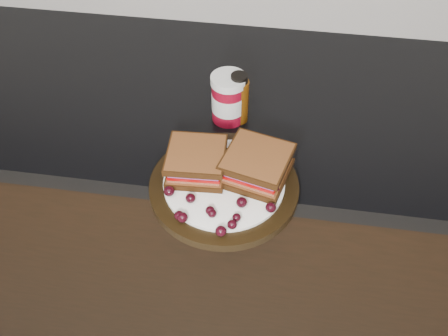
% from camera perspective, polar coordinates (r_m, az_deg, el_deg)
% --- Properties ---
extents(base_cabinets, '(3.96, 0.58, 0.86)m').
position_cam_1_polar(base_cabinets, '(1.50, -3.57, -5.44)').
color(base_cabinets, black).
rests_on(base_cabinets, ground_plane).
extents(countertop, '(3.98, 0.60, 0.04)m').
position_cam_1_polar(countertop, '(1.18, -4.57, 8.10)').
color(countertop, black).
rests_on(countertop, base_cabinets).
extents(plate, '(0.28, 0.28, 0.02)m').
position_cam_1_polar(plate, '(0.94, -0.00, -2.14)').
color(plate, black).
rests_on(plate, countertop).
extents(sandwich_left, '(0.11, 0.11, 0.05)m').
position_cam_1_polar(sandwich_left, '(0.93, -3.17, 0.75)').
color(sandwich_left, brown).
rests_on(sandwich_left, plate).
extents(sandwich_right, '(0.14, 0.14, 0.05)m').
position_cam_1_polar(sandwich_right, '(0.92, 3.76, 0.32)').
color(sandwich_right, brown).
rests_on(sandwich_right, plate).
extents(grape_0, '(0.02, 0.02, 0.02)m').
position_cam_1_polar(grape_0, '(0.90, -6.30, -2.64)').
color(grape_0, black).
rests_on(grape_0, plate).
extents(grape_1, '(0.02, 0.02, 0.02)m').
position_cam_1_polar(grape_1, '(0.89, -3.85, -3.46)').
color(grape_1, black).
rests_on(grape_1, plate).
extents(grape_2, '(0.02, 0.02, 0.02)m').
position_cam_1_polar(grape_2, '(0.87, -5.14, -5.43)').
color(grape_2, black).
rests_on(grape_2, plate).
extents(grape_3, '(0.02, 0.02, 0.02)m').
position_cam_1_polar(grape_3, '(0.86, -4.77, -5.65)').
color(grape_3, black).
rests_on(grape_3, plate).
extents(grape_4, '(0.02, 0.02, 0.02)m').
position_cam_1_polar(grape_4, '(0.87, -1.60, -4.89)').
color(grape_4, black).
rests_on(grape_4, plate).
extents(grape_5, '(0.02, 0.02, 0.01)m').
position_cam_1_polar(grape_5, '(0.87, -1.38, -5.21)').
color(grape_5, black).
rests_on(grape_5, plate).
extents(grape_6, '(0.02, 0.02, 0.02)m').
position_cam_1_polar(grape_6, '(0.84, -0.36, -7.23)').
color(grape_6, black).
rests_on(grape_6, plate).
extents(grape_7, '(0.02, 0.02, 0.02)m').
position_cam_1_polar(grape_7, '(0.85, 0.94, -6.47)').
color(grape_7, black).
rests_on(grape_7, plate).
extents(grape_8, '(0.02, 0.02, 0.01)m').
position_cam_1_polar(grape_8, '(0.86, 1.45, -5.67)').
color(grape_8, black).
rests_on(grape_8, plate).
extents(grape_9, '(0.02, 0.02, 0.02)m').
position_cam_1_polar(grape_9, '(0.88, 2.04, -3.95)').
color(grape_9, black).
rests_on(grape_9, plate).
extents(grape_10, '(0.02, 0.02, 0.02)m').
position_cam_1_polar(grape_10, '(0.88, 5.36, -4.51)').
color(grape_10, black).
rests_on(grape_10, plate).
extents(grape_11, '(0.02, 0.02, 0.01)m').
position_cam_1_polar(grape_11, '(0.90, 4.80, -3.03)').
color(grape_11, black).
rests_on(grape_11, plate).
extents(grape_12, '(0.02, 0.02, 0.02)m').
position_cam_1_polar(grape_12, '(0.90, 5.85, -2.58)').
color(grape_12, black).
rests_on(grape_12, plate).
extents(grape_13, '(0.02, 0.02, 0.02)m').
position_cam_1_polar(grape_13, '(0.93, 5.74, -0.93)').
color(grape_13, black).
rests_on(grape_13, plate).
extents(grape_14, '(0.02, 0.02, 0.02)m').
position_cam_1_polar(grape_14, '(0.93, 5.04, -0.55)').
color(grape_14, black).
rests_on(grape_14, plate).
extents(grape_15, '(0.02, 0.02, 0.02)m').
position_cam_1_polar(grape_15, '(0.94, 3.22, -0.15)').
color(grape_15, black).
rests_on(grape_15, plate).
extents(grape_16, '(0.02, 0.02, 0.02)m').
position_cam_1_polar(grape_16, '(0.97, -1.91, 2.03)').
color(grape_16, black).
rests_on(grape_16, plate).
extents(grape_17, '(0.02, 0.02, 0.02)m').
position_cam_1_polar(grape_17, '(0.95, -2.71, 0.86)').
color(grape_17, black).
rests_on(grape_17, plate).
extents(grape_18, '(0.02, 0.02, 0.02)m').
position_cam_1_polar(grape_18, '(0.95, -3.75, 1.01)').
color(grape_18, black).
rests_on(grape_18, plate).
extents(grape_19, '(0.02, 0.02, 0.02)m').
position_cam_1_polar(grape_19, '(0.94, -4.37, 0.10)').
color(grape_19, black).
rests_on(grape_19, plate).
extents(grape_20, '(0.02, 0.02, 0.02)m').
position_cam_1_polar(grape_20, '(0.92, -3.48, -0.98)').
color(grape_20, black).
rests_on(grape_20, plate).
extents(grape_21, '(0.02, 0.02, 0.02)m').
position_cam_1_polar(grape_21, '(0.92, -3.82, -1.49)').
color(grape_21, black).
rests_on(grape_21, plate).
extents(grape_22, '(0.01, 0.01, 0.01)m').
position_cam_1_polar(grape_22, '(0.95, -3.18, 0.77)').
color(grape_22, black).
rests_on(grape_22, plate).
extents(grape_23, '(0.02, 0.02, 0.02)m').
position_cam_1_polar(grape_23, '(0.95, -4.44, 0.84)').
color(grape_23, black).
rests_on(grape_23, plate).
extents(grape_24, '(0.02, 0.02, 0.01)m').
position_cam_1_polar(grape_24, '(0.93, -3.83, -0.49)').
color(grape_24, black).
rests_on(grape_24, plate).
extents(condiment_jar, '(0.08, 0.08, 0.11)m').
position_cam_1_polar(condiment_jar, '(1.05, 0.51, 7.98)').
color(condiment_jar, maroon).
rests_on(condiment_jar, countertop).
extents(oil_bottle, '(0.05, 0.05, 0.12)m').
position_cam_1_polar(oil_bottle, '(1.05, 1.70, 8.00)').
color(oil_bottle, '#542C08').
rests_on(oil_bottle, countertop).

